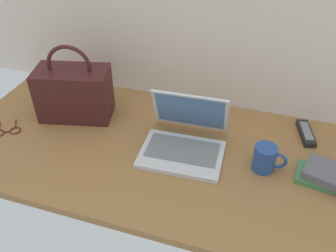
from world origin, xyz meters
TOP-DOWN VIEW (x-y plane):
  - desk at (0.00, 0.00)m, footprint 1.60×0.76m
  - laptop at (0.11, 0.03)m, footprint 0.32×0.31m
  - coffee_mug at (0.42, 0.01)m, footprint 0.12×0.08m
  - remote_control_near at (0.57, 0.26)m, footprint 0.08×0.17m
  - eyeglasses at (-0.61, -0.09)m, footprint 0.13×0.14m
  - handbag at (-0.39, 0.11)m, footprint 0.33×0.22m
  - book_stack at (0.64, 0.01)m, footprint 0.22×0.16m

SIDE VIEW (x-z plane):
  - desk at x=0.00m, z-range 0.00..0.03m
  - eyeglasses at x=-0.61m, z-range 0.03..0.04m
  - remote_control_near at x=0.57m, z-range 0.03..0.05m
  - book_stack at x=0.64m, z-range 0.03..0.08m
  - laptop at x=0.11m, z-range -0.03..0.18m
  - coffee_mug at x=0.42m, z-range 0.03..0.13m
  - handbag at x=-0.39m, z-range -0.02..0.31m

